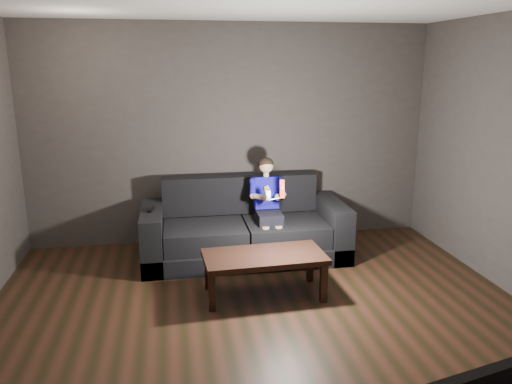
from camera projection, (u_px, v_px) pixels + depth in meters
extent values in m
plane|color=black|center=(269.00, 337.00, 4.15)|extent=(5.00, 5.00, 0.00)
cube|color=#3D3634|center=(231.00, 135.00, 6.20)|extent=(5.00, 0.04, 2.70)
cube|color=#3D3634|center=(442.00, 374.00, 1.43)|extent=(5.00, 0.04, 2.70)
cube|color=black|center=(245.00, 249.00, 5.85)|extent=(2.33, 1.01, 0.20)
cube|color=black|center=(205.00, 236.00, 5.62)|extent=(0.91, 0.71, 0.24)
cube|color=black|center=(286.00, 232.00, 5.77)|extent=(0.91, 0.71, 0.24)
cube|color=black|center=(240.00, 194.00, 6.07)|extent=(1.87, 0.23, 0.46)
cube|color=black|center=(153.00, 236.00, 5.62)|extent=(0.23, 1.01, 0.64)
cube|color=black|center=(331.00, 227.00, 5.96)|extent=(0.23, 1.01, 0.64)
cube|color=black|center=(269.00, 218.00, 5.67)|extent=(0.28, 0.35, 0.13)
cube|color=#030984|center=(266.00, 193.00, 5.78)|extent=(0.28, 0.20, 0.39)
cube|color=#FFE408|center=(267.00, 190.00, 5.69)|extent=(0.08, 0.08, 0.09)
cube|color=#AA2A0A|center=(267.00, 190.00, 5.69)|extent=(0.06, 0.06, 0.06)
cylinder|color=tan|center=(266.00, 175.00, 5.73)|extent=(0.06, 0.06, 0.06)
sphere|color=tan|center=(266.00, 166.00, 5.70)|extent=(0.17, 0.17, 0.17)
ellipsoid|color=black|center=(266.00, 164.00, 5.71)|extent=(0.18, 0.18, 0.15)
cylinder|color=#030984|center=(252.00, 189.00, 5.68)|extent=(0.07, 0.21, 0.18)
cylinder|color=#030984|center=(282.00, 187.00, 5.74)|extent=(0.07, 0.21, 0.18)
cylinder|color=tan|center=(259.00, 195.00, 5.56)|extent=(0.13, 0.22, 0.10)
cylinder|color=tan|center=(281.00, 194.00, 5.60)|extent=(0.13, 0.22, 0.10)
sphere|color=tan|center=(265.00, 198.00, 5.49)|extent=(0.08, 0.08, 0.08)
sphere|color=tan|center=(278.00, 197.00, 5.51)|extent=(0.08, 0.08, 0.08)
cylinder|color=tan|center=(266.00, 240.00, 5.53)|extent=(0.08, 0.08, 0.31)
cylinder|color=tan|center=(279.00, 240.00, 5.56)|extent=(0.08, 0.08, 0.31)
cube|color=red|center=(282.00, 189.00, 5.29)|extent=(0.05, 0.08, 0.20)
cube|color=maroon|center=(283.00, 184.00, 5.25)|extent=(0.03, 0.01, 0.03)
cylinder|color=white|center=(283.00, 191.00, 5.27)|extent=(0.02, 0.01, 0.02)
ellipsoid|color=white|center=(268.00, 194.00, 5.28)|extent=(0.06, 0.09, 0.14)
cylinder|color=black|center=(269.00, 189.00, 5.23)|extent=(0.03, 0.01, 0.03)
cube|color=black|center=(151.00, 210.00, 5.49)|extent=(0.07, 0.16, 0.03)
cube|color=black|center=(151.00, 207.00, 5.53)|extent=(0.02, 0.02, 0.00)
cube|color=black|center=(264.00, 257.00, 4.82)|extent=(1.20, 0.64, 0.05)
cube|color=black|center=(212.00, 292.00, 4.56)|extent=(0.06, 0.06, 0.37)
cube|color=black|center=(324.00, 284.00, 4.73)|extent=(0.06, 0.06, 0.37)
cube|color=black|center=(208.00, 271.00, 5.01)|extent=(0.06, 0.06, 0.37)
cube|color=black|center=(310.00, 264.00, 5.19)|extent=(0.06, 0.06, 0.37)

